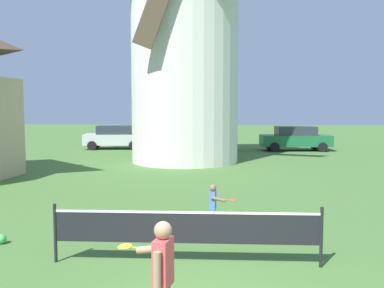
{
  "coord_description": "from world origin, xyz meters",
  "views": [
    {
      "loc": [
        0.08,
        -5.79,
        2.9
      ],
      "look_at": [
        -0.45,
        3.96,
        2.04
      ],
      "focal_mm": 40.9,
      "sensor_mm": 36.0,
      "label": 1
    }
  ],
  "objects_px": {
    "stray_ball": "(1,239)",
    "parked_car_green": "(295,138)",
    "player_near": "(162,272)",
    "parked_car_silver": "(114,137)",
    "windmill": "(185,22)",
    "player_far": "(214,204)",
    "parked_car_mustard": "(205,138)",
    "tennis_net": "(186,228)"
  },
  "relations": [
    {
      "from": "stray_ball",
      "to": "parked_car_green",
      "type": "bearing_deg",
      "value": 63.83
    },
    {
      "from": "player_near",
      "to": "parked_car_silver",
      "type": "relative_size",
      "value": 0.37
    },
    {
      "from": "windmill",
      "to": "player_near",
      "type": "height_order",
      "value": "windmill"
    },
    {
      "from": "player_near",
      "to": "player_far",
      "type": "bearing_deg",
      "value": 82.43
    },
    {
      "from": "parked_car_mustard",
      "to": "tennis_net",
      "type": "bearing_deg",
      "value": -89.65
    },
    {
      "from": "tennis_net",
      "to": "parked_car_mustard",
      "type": "relative_size",
      "value": 1.21
    },
    {
      "from": "windmill",
      "to": "player_far",
      "type": "height_order",
      "value": "windmill"
    },
    {
      "from": "stray_ball",
      "to": "tennis_net",
      "type": "bearing_deg",
      "value": -13.99
    },
    {
      "from": "player_far",
      "to": "parked_car_green",
      "type": "xyz_separation_m",
      "value": [
        5.17,
        18.36,
        0.19
      ]
    },
    {
      "from": "stray_ball",
      "to": "parked_car_mustard",
      "type": "xyz_separation_m",
      "value": [
        3.84,
        19.31,
        0.7
      ]
    },
    {
      "from": "player_near",
      "to": "stray_ball",
      "type": "bearing_deg",
      "value": 137.39
    },
    {
      "from": "player_near",
      "to": "parked_car_mustard",
      "type": "distance_m",
      "value": 22.83
    },
    {
      "from": "windmill",
      "to": "parked_car_mustard",
      "type": "relative_size",
      "value": 3.57
    },
    {
      "from": "windmill",
      "to": "stray_ball",
      "type": "distance_m",
      "value": 15.64
    },
    {
      "from": "tennis_net",
      "to": "stray_ball",
      "type": "bearing_deg",
      "value": 166.01
    },
    {
      "from": "windmill",
      "to": "parked_car_mustard",
      "type": "bearing_deg",
      "value": 80.64
    },
    {
      "from": "parked_car_silver",
      "to": "windmill",
      "type": "bearing_deg",
      "value": -50.96
    },
    {
      "from": "windmill",
      "to": "parked_car_mustard",
      "type": "distance_m",
      "value": 8.48
    },
    {
      "from": "windmill",
      "to": "parked_car_mustard",
      "type": "xyz_separation_m",
      "value": [
        0.93,
        5.62,
        -6.28
      ]
    },
    {
      "from": "tennis_net",
      "to": "parked_car_mustard",
      "type": "distance_m",
      "value": 20.29
    },
    {
      "from": "player_far",
      "to": "parked_car_green",
      "type": "bearing_deg",
      "value": 74.27
    },
    {
      "from": "player_far",
      "to": "stray_ball",
      "type": "height_order",
      "value": "player_far"
    },
    {
      "from": "player_near",
      "to": "player_far",
      "type": "relative_size",
      "value": 1.38
    },
    {
      "from": "player_near",
      "to": "stray_ball",
      "type": "relative_size",
      "value": 7.15
    },
    {
      "from": "player_far",
      "to": "parked_car_mustard",
      "type": "relative_size",
      "value": 0.27
    },
    {
      "from": "tennis_net",
      "to": "windmill",
      "type": "bearing_deg",
      "value": 94.09
    },
    {
      "from": "parked_car_mustard",
      "to": "windmill",
      "type": "bearing_deg",
      "value": -99.36
    },
    {
      "from": "player_near",
      "to": "stray_ball",
      "type": "xyz_separation_m",
      "value": [
        -3.83,
        3.52,
        -0.74
      ]
    },
    {
      "from": "player_far",
      "to": "stray_ball",
      "type": "bearing_deg",
      "value": -164.5
    },
    {
      "from": "stray_ball",
      "to": "parked_car_mustard",
      "type": "bearing_deg",
      "value": 78.76
    },
    {
      "from": "windmill",
      "to": "stray_ball",
      "type": "bearing_deg",
      "value": -102.0
    },
    {
      "from": "parked_car_green",
      "to": "stray_ball",
      "type": "bearing_deg",
      "value": -116.17
    },
    {
      "from": "parked_car_silver",
      "to": "parked_car_mustard",
      "type": "xyz_separation_m",
      "value": [
        6.11,
        -0.77,
        0.0
      ]
    },
    {
      "from": "stray_ball",
      "to": "parked_car_silver",
      "type": "distance_m",
      "value": 20.22
    },
    {
      "from": "parked_car_mustard",
      "to": "parked_car_green",
      "type": "xyz_separation_m",
      "value": [
        5.79,
        0.29,
        0.0
      ]
    },
    {
      "from": "parked_car_mustard",
      "to": "player_near",
      "type": "bearing_deg",
      "value": -90.02
    },
    {
      "from": "parked_car_green",
      "to": "tennis_net",
      "type": "bearing_deg",
      "value": -105.4
    },
    {
      "from": "parked_car_silver",
      "to": "parked_car_mustard",
      "type": "relative_size",
      "value": 1.0
    },
    {
      "from": "player_far",
      "to": "parked_car_silver",
      "type": "relative_size",
      "value": 0.27
    },
    {
      "from": "stray_ball",
      "to": "parked_car_mustard",
      "type": "distance_m",
      "value": 19.7
    },
    {
      "from": "player_far",
      "to": "parked_car_silver",
      "type": "bearing_deg",
      "value": 109.67
    },
    {
      "from": "tennis_net",
      "to": "player_far",
      "type": "relative_size",
      "value": 4.54
    }
  ]
}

